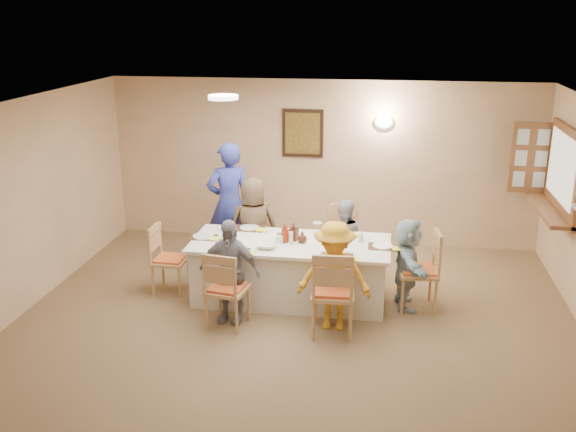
% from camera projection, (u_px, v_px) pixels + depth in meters
% --- Properties ---
extents(ground, '(7.00, 7.00, 0.00)m').
position_uv_depth(ground, '(286.00, 350.00, 6.85)').
color(ground, brown).
extents(room_walls, '(7.00, 7.00, 7.00)m').
position_uv_depth(room_walls, '(286.00, 215.00, 6.38)').
color(room_walls, beige).
rests_on(room_walls, ground).
extents(wall_picture, '(0.62, 0.05, 0.72)m').
position_uv_depth(wall_picture, '(303.00, 133.00, 9.63)').
color(wall_picture, black).
rests_on(wall_picture, room_walls).
extents(wall_sconce, '(0.26, 0.09, 0.18)m').
position_uv_depth(wall_sconce, '(384.00, 122.00, 9.37)').
color(wall_sconce, white).
rests_on(wall_sconce, room_walls).
extents(ceiling_light, '(0.36, 0.36, 0.05)m').
position_uv_depth(ceiling_light, '(223.00, 97.00, 7.65)').
color(ceiling_light, white).
rests_on(ceiling_light, room_walls).
extents(serving_hatch, '(0.06, 1.50, 1.15)m').
position_uv_depth(serving_hatch, '(564.00, 171.00, 8.17)').
color(serving_hatch, brown).
rests_on(serving_hatch, room_walls).
extents(hatch_sill, '(0.30, 1.50, 0.05)m').
position_uv_depth(hatch_sill, '(549.00, 210.00, 8.35)').
color(hatch_sill, brown).
rests_on(hatch_sill, room_walls).
extents(shutter_door, '(0.55, 0.04, 1.00)m').
position_uv_depth(shutter_door, '(531.00, 158.00, 8.93)').
color(shutter_door, brown).
rests_on(shutter_door, room_walls).
extents(dining_table, '(2.43, 1.03, 0.76)m').
position_uv_depth(dining_table, '(290.00, 271.00, 7.95)').
color(dining_table, white).
rests_on(dining_table, ground).
extents(chair_back_left, '(0.50, 0.50, 0.93)m').
position_uv_depth(chair_back_left, '(256.00, 240.00, 8.76)').
color(chair_back_left, tan).
rests_on(chair_back_left, ground).
extents(chair_back_right, '(0.54, 0.54, 0.99)m').
position_uv_depth(chair_back_right, '(344.00, 243.00, 8.58)').
color(chair_back_right, tan).
rests_on(chair_back_right, ground).
extents(chair_front_left, '(0.52, 0.52, 0.93)m').
position_uv_depth(chair_front_left, '(227.00, 288.00, 7.26)').
color(chair_front_left, tan).
rests_on(chair_front_left, ground).
extents(chair_front_right, '(0.51, 0.51, 1.02)m').
position_uv_depth(chair_front_right, '(333.00, 291.00, 7.07)').
color(chair_front_right, tan).
rests_on(chair_front_right, ground).
extents(chair_left_end, '(0.44, 0.44, 0.89)m').
position_uv_depth(chair_left_end, '(170.00, 259.00, 8.15)').
color(chair_left_end, tan).
rests_on(chair_left_end, ground).
extents(chair_right_end, '(0.52, 0.52, 0.99)m').
position_uv_depth(chair_right_end, '(418.00, 270.00, 7.68)').
color(chair_right_end, tan).
rests_on(chair_right_end, ground).
extents(diner_back_left, '(0.81, 0.64, 1.37)m').
position_uv_depth(diner_back_left, '(254.00, 228.00, 8.58)').
color(diner_back_left, brown).
rests_on(diner_back_left, ground).
extents(diner_back_right, '(0.64, 0.55, 1.13)m').
position_uv_depth(diner_back_right, '(343.00, 241.00, 8.44)').
color(diner_back_right, '#AEABBD').
rests_on(diner_back_right, ground).
extents(diner_front_left, '(0.79, 0.46, 1.24)m').
position_uv_depth(diner_front_left, '(229.00, 271.00, 7.32)').
color(diner_front_left, gray).
rests_on(diner_front_left, ground).
extents(diner_front_right, '(0.83, 0.49, 1.27)m').
position_uv_depth(diner_front_right, '(334.00, 276.00, 7.14)').
color(diner_front_right, gold).
rests_on(diner_front_right, ground).
extents(diner_right_end, '(1.14, 0.62, 1.13)m').
position_uv_depth(diner_right_end, '(407.00, 264.00, 7.68)').
color(diner_right_end, silver).
rests_on(diner_right_end, ground).
extents(caregiver, '(0.99, 0.95, 1.74)m').
position_uv_depth(caregiver, '(229.00, 203.00, 9.03)').
color(caregiver, '#3542B2').
rests_on(caregiver, ground).
extents(placemat_fl, '(0.34, 0.25, 0.01)m').
position_uv_depth(placemat_fl, '(234.00, 251.00, 7.52)').
color(placemat_fl, '#472B19').
rests_on(placemat_fl, dining_table).
extents(plate_fl, '(0.24, 0.24, 0.02)m').
position_uv_depth(plate_fl, '(234.00, 250.00, 7.52)').
color(plate_fl, white).
rests_on(plate_fl, dining_table).
extents(napkin_fl, '(0.15, 0.15, 0.01)m').
position_uv_depth(napkin_fl, '(249.00, 253.00, 7.45)').
color(napkin_fl, '#F4FF35').
rests_on(napkin_fl, dining_table).
extents(placemat_fr, '(0.38, 0.28, 0.01)m').
position_uv_depth(placemat_fr, '(336.00, 257.00, 7.35)').
color(placemat_fr, '#472B19').
rests_on(placemat_fr, dining_table).
extents(plate_fr, '(0.26, 0.26, 0.02)m').
position_uv_depth(plate_fr, '(336.00, 256.00, 7.34)').
color(plate_fr, white).
rests_on(plate_fr, dining_table).
extents(napkin_fr, '(0.13, 0.13, 0.01)m').
position_uv_depth(napkin_fr, '(352.00, 259.00, 7.27)').
color(napkin_fr, '#F4FF35').
rests_on(napkin_fr, dining_table).
extents(placemat_bl, '(0.37, 0.28, 0.01)m').
position_uv_depth(placemat_bl, '(250.00, 228.00, 8.31)').
color(placemat_bl, '#472B19').
rests_on(placemat_bl, dining_table).
extents(plate_bl, '(0.25, 0.25, 0.02)m').
position_uv_depth(plate_bl, '(250.00, 228.00, 8.31)').
color(plate_bl, white).
rests_on(plate_bl, dining_table).
extents(napkin_bl, '(0.14, 0.14, 0.01)m').
position_uv_depth(napkin_bl, '(262.00, 230.00, 8.24)').
color(napkin_bl, '#F4FF35').
rests_on(napkin_bl, dining_table).
extents(placemat_br, '(0.33, 0.24, 0.01)m').
position_uv_depth(placemat_br, '(342.00, 233.00, 8.14)').
color(placemat_br, '#472B19').
rests_on(placemat_br, dining_table).
extents(plate_br, '(0.24, 0.24, 0.01)m').
position_uv_depth(plate_br, '(342.00, 232.00, 8.13)').
color(plate_br, white).
rests_on(plate_br, dining_table).
extents(napkin_br, '(0.14, 0.14, 0.01)m').
position_uv_depth(napkin_br, '(356.00, 235.00, 8.06)').
color(napkin_br, '#F4FF35').
rests_on(napkin_br, dining_table).
extents(placemat_le, '(0.33, 0.25, 0.01)m').
position_uv_depth(placemat_le, '(203.00, 237.00, 7.99)').
color(placemat_le, '#472B19').
rests_on(placemat_le, dining_table).
extents(plate_le, '(0.26, 0.26, 0.02)m').
position_uv_depth(plate_le, '(203.00, 236.00, 7.99)').
color(plate_le, white).
rests_on(plate_le, dining_table).
extents(napkin_le, '(0.14, 0.14, 0.01)m').
position_uv_depth(napkin_le, '(216.00, 239.00, 7.92)').
color(napkin_le, '#F4FF35').
rests_on(napkin_le, dining_table).
extents(placemat_re, '(0.35, 0.26, 0.01)m').
position_uv_depth(placemat_re, '(383.00, 247.00, 7.66)').
color(placemat_re, '#472B19').
rests_on(placemat_re, dining_table).
extents(plate_re, '(0.25, 0.25, 0.02)m').
position_uv_depth(plate_re, '(383.00, 246.00, 7.66)').
color(plate_re, white).
rests_on(plate_re, dining_table).
extents(napkin_re, '(0.13, 0.13, 0.01)m').
position_uv_depth(napkin_re, '(398.00, 248.00, 7.59)').
color(napkin_re, '#F4FF35').
rests_on(napkin_re, dining_table).
extents(teacup_a, '(0.18, 0.18, 0.10)m').
position_uv_depth(teacup_a, '(220.00, 244.00, 7.62)').
color(teacup_a, white).
rests_on(teacup_a, dining_table).
extents(teacup_b, '(0.14, 0.14, 0.07)m').
position_uv_depth(teacup_b, '(329.00, 227.00, 8.26)').
color(teacup_b, white).
rests_on(teacup_b, dining_table).
extents(bowl_a, '(0.27, 0.27, 0.06)m').
position_uv_depth(bowl_a, '(267.00, 246.00, 7.62)').
color(bowl_a, white).
rests_on(bowl_a, dining_table).
extents(bowl_b, '(0.23, 0.23, 0.06)m').
position_uv_depth(bowl_b, '(321.00, 235.00, 7.98)').
color(bowl_b, white).
rests_on(bowl_b, dining_table).
extents(condiment_ketchup, '(0.11, 0.11, 0.25)m').
position_uv_depth(condiment_ketchup, '(285.00, 233.00, 7.79)').
color(condiment_ketchup, '#A2270D').
rests_on(condiment_ketchup, dining_table).
extents(condiment_brown, '(0.15, 0.15, 0.22)m').
position_uv_depth(condiment_brown, '(294.00, 232.00, 7.86)').
color(condiment_brown, '#421E11').
rests_on(condiment_brown, dining_table).
extents(condiment_malt, '(0.19, 0.19, 0.14)m').
position_uv_depth(condiment_malt, '(302.00, 237.00, 7.79)').
color(condiment_malt, '#421E11').
rests_on(condiment_malt, dining_table).
extents(drinking_glass, '(0.07, 0.07, 0.10)m').
position_uv_depth(drinking_glass, '(279.00, 236.00, 7.88)').
color(drinking_glass, silver).
rests_on(drinking_glass, dining_table).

